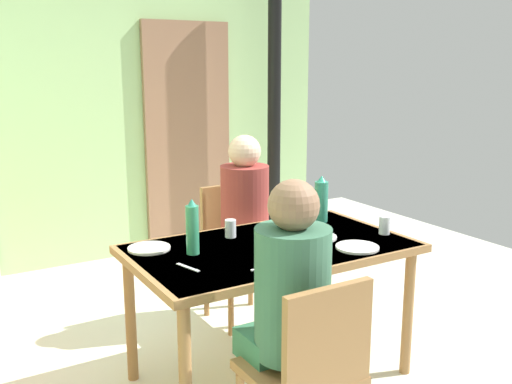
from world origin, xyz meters
The scene contains 17 objects.
wall_back centered at (0.00, 2.48, 1.28)m, with size 4.19×0.10×2.56m, color #9FC885.
door_wooden centered at (0.77, 2.40, 1.00)m, with size 0.80×0.05×2.00m, color #875F47.
stove_pipe_column centered at (1.50, 2.13, 1.28)m, with size 0.12×0.12×2.56m, color black.
dining_table centered at (0.17, 0.08, 0.66)m, with size 1.43×0.84×0.73m.
chair_near_diner centered at (-0.14, -0.70, 0.50)m, with size 0.40×0.40×0.87m.
chair_far_diner centered at (0.39, 0.85, 0.50)m, with size 0.40×0.40×0.87m.
person_near_diner centered at (-0.14, -0.56, 0.78)m, with size 0.30×0.37×0.77m.
person_far_diner centered at (0.39, 0.71, 0.78)m, with size 0.30×0.37×0.77m.
water_bottle_green_near centered at (-0.23, 0.15, 0.86)m, with size 0.06×0.06×0.28m.
water_bottle_green_far centered at (0.67, 0.31, 0.86)m, with size 0.08×0.08×0.27m.
dinner_plate_near_left centered at (0.44, 0.06, 0.74)m, with size 0.23×0.23×0.01m, color white.
dinner_plate_near_right centered at (-0.39, 0.33, 0.74)m, with size 0.21×0.21×0.01m, color white.
dinner_plate_far_center centered at (0.52, -0.19, 0.74)m, with size 0.22×0.22×0.01m, color white.
drinking_glass_by_near_diner centered at (0.06, 0.30, 0.78)m, with size 0.06×0.06×0.10m, color silver.
drinking_glass_by_far_diner centered at (0.81, -0.07, 0.78)m, with size 0.06×0.06×0.10m, color silver.
cutlery_knife_near centered at (-0.33, -0.02, 0.74)m, with size 0.15×0.02×0.00m, color silver.
cutlery_fork_near centered at (-0.03, -0.20, 0.74)m, with size 0.15×0.02×0.00m, color silver.
Camera 1 is at (-1.36, -2.33, 1.64)m, focal length 40.82 mm.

